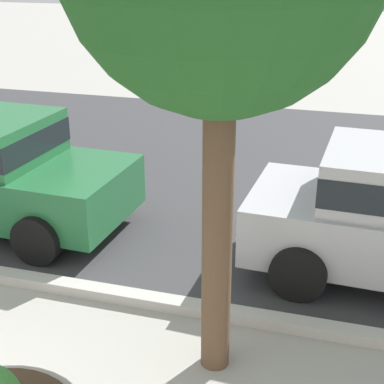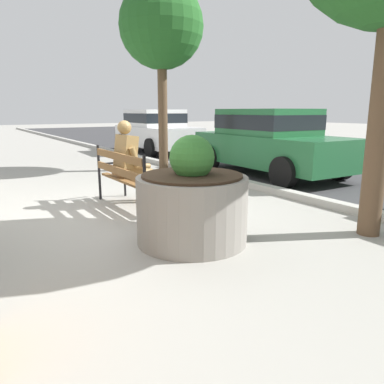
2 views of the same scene
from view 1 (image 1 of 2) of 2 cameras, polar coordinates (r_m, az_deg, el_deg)
street_surface at (r=10.84m, az=-3.63°, el=3.31°), size 60.00×9.00×0.01m
curb_stone at (r=7.07m, az=-16.53°, el=-8.26°), size 60.00×0.20×0.12m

